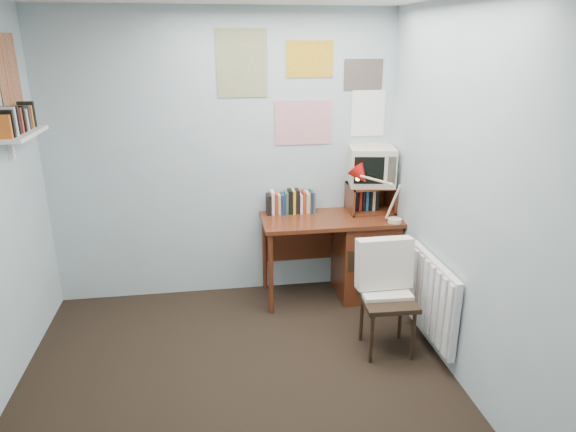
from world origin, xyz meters
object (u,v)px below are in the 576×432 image
(desk, at_px, (359,253))
(desk_lamp, at_px, (396,198))
(desk_chair, at_px, (388,301))
(radiator, at_px, (431,297))
(crt_tv, at_px, (372,164))
(wall_shelf, at_px, (20,134))
(tv_riser, at_px, (370,198))

(desk, distance_m, desk_lamp, 0.65)
(desk_chair, xyz_separation_m, radiator, (0.33, -0.00, 0.01))
(crt_tv, bearing_deg, radiator, -71.71)
(desk, xyz_separation_m, desk_chair, (-0.04, -0.93, 0.01))
(wall_shelf, bearing_deg, desk_chair, -12.20)
(radiator, relative_size, wall_shelf, 1.29)
(desk_chair, relative_size, radiator, 1.03)
(wall_shelf, bearing_deg, tv_riser, 10.32)
(desk_lamp, height_order, wall_shelf, wall_shelf)
(tv_riser, height_order, wall_shelf, wall_shelf)
(desk_chair, bearing_deg, radiator, 1.74)
(desk_chair, xyz_separation_m, tv_riser, (0.16, 1.04, 0.47))
(desk, xyz_separation_m, radiator, (0.29, -0.93, 0.01))
(desk_lamp, bearing_deg, tv_riser, 95.49)
(desk, bearing_deg, desk_lamp, -40.82)
(radiator, height_order, wall_shelf, wall_shelf)
(desk_lamp, distance_m, crt_tv, 0.42)
(desk, xyz_separation_m, tv_riser, (0.12, 0.11, 0.48))
(desk_lamp, relative_size, crt_tv, 1.11)
(crt_tv, bearing_deg, desk_lamp, -61.09)
(desk, height_order, wall_shelf, wall_shelf)
(wall_shelf, bearing_deg, desk, 8.40)
(desk, relative_size, desk_lamp, 2.79)
(desk, relative_size, wall_shelf, 1.94)
(crt_tv, height_order, radiator, crt_tv)
(desk_chair, height_order, radiator, desk_chair)
(desk, bearing_deg, tv_riser, 42.96)
(radiator, distance_m, wall_shelf, 3.15)
(desk_chair, distance_m, crt_tv, 1.33)
(tv_riser, xyz_separation_m, wall_shelf, (-2.69, -0.49, 0.74))
(tv_riser, bearing_deg, desk, -137.04)
(desk, distance_m, radiator, 0.97)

